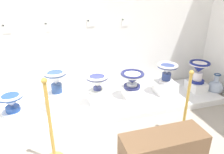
{
  "coord_description": "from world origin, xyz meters",
  "views": [
    {
      "loc": [
        1.18,
        -0.91,
        1.9
      ],
      "look_at": [
        2.11,
        2.12,
        0.57
      ],
      "focal_mm": 33.04,
      "sensor_mm": 36.0,
      "label": 1
    }
  ],
  "objects_px": {
    "plinth_block_leftmost": "(98,98)",
    "plinth_block_tall_cobalt": "(196,86)",
    "plinth_block_central_ornate": "(165,87)",
    "stanchion_post_near_left": "(52,136)",
    "plinth_block_rightmost": "(58,102)",
    "antique_toilet_leftmost": "(97,81)",
    "antique_toilet_broad_patterned": "(132,78)",
    "decorative_vase_spare": "(215,87)",
    "museum_bench": "(163,149)",
    "info_placard_third": "(91,23)",
    "antique_toilet_tall_cobalt": "(199,68)",
    "plinth_block_broad_patterned": "(132,92)",
    "antique_toilet_rightmost": "(56,80)",
    "plinth_block_pale_glazed": "(14,116)",
    "antique_toilet_central_ornate": "(167,70)",
    "info_placard_second": "(48,26)",
    "info_placard_fourth": "(125,22)",
    "stanchion_post_near_right": "(185,116)",
    "antique_toilet_pale_glazed": "(11,102)",
    "info_placard_first": "(7,28)"
  },
  "relations": [
    {
      "from": "plinth_block_tall_cobalt",
      "to": "museum_bench",
      "type": "bearing_deg",
      "value": -137.79
    },
    {
      "from": "antique_toilet_leftmost",
      "to": "stanchion_post_near_left",
      "type": "relative_size",
      "value": 0.34
    },
    {
      "from": "plinth_block_pale_glazed",
      "to": "info_placard_fourth",
      "type": "relative_size",
      "value": 2.48
    },
    {
      "from": "plinth_block_central_ornate",
      "to": "info_placard_first",
      "type": "height_order",
      "value": "info_placard_first"
    },
    {
      "from": "plinth_block_broad_patterned",
      "to": "plinth_block_central_ornate",
      "type": "height_order",
      "value": "plinth_block_central_ornate"
    },
    {
      "from": "plinth_block_central_ornate",
      "to": "stanchion_post_near_left",
      "type": "relative_size",
      "value": 0.33
    },
    {
      "from": "plinth_block_tall_cobalt",
      "to": "museum_bench",
      "type": "height_order",
      "value": "museum_bench"
    },
    {
      "from": "info_placard_first",
      "to": "antique_toilet_tall_cobalt",
      "type": "bearing_deg",
      "value": -9.88
    },
    {
      "from": "plinth_block_tall_cobalt",
      "to": "info_placard_third",
      "type": "xyz_separation_m",
      "value": [
        -1.91,
        0.56,
        1.2
      ]
    },
    {
      "from": "plinth_block_tall_cobalt",
      "to": "info_placard_third",
      "type": "bearing_deg",
      "value": 163.61
    },
    {
      "from": "antique_toilet_leftmost",
      "to": "antique_toilet_broad_patterned",
      "type": "height_order",
      "value": "antique_toilet_leftmost"
    },
    {
      "from": "info_placard_third",
      "to": "antique_toilet_tall_cobalt",
      "type": "bearing_deg",
      "value": -16.39
    },
    {
      "from": "plinth_block_leftmost",
      "to": "plinth_block_tall_cobalt",
      "type": "relative_size",
      "value": 0.93
    },
    {
      "from": "antique_toilet_leftmost",
      "to": "antique_toilet_rightmost",
      "type": "bearing_deg",
      "value": 177.26
    },
    {
      "from": "antique_toilet_central_ornate",
      "to": "museum_bench",
      "type": "relative_size",
      "value": 0.37
    },
    {
      "from": "antique_toilet_leftmost",
      "to": "antique_toilet_broad_patterned",
      "type": "bearing_deg",
      "value": 7.99
    },
    {
      "from": "decorative_vase_spare",
      "to": "museum_bench",
      "type": "distance_m",
      "value": 2.23
    },
    {
      "from": "antique_toilet_tall_cobalt",
      "to": "plinth_block_tall_cobalt",
      "type": "bearing_deg",
      "value": 180.0
    },
    {
      "from": "plinth_block_rightmost",
      "to": "antique_toilet_tall_cobalt",
      "type": "height_order",
      "value": "antique_toilet_tall_cobalt"
    },
    {
      "from": "plinth_block_tall_cobalt",
      "to": "info_placard_fourth",
      "type": "xyz_separation_m",
      "value": [
        -1.29,
        0.56,
        1.19
      ]
    },
    {
      "from": "antique_toilet_rightmost",
      "to": "info_placard_second",
      "type": "distance_m",
      "value": 0.89
    },
    {
      "from": "antique_toilet_leftmost",
      "to": "museum_bench",
      "type": "xyz_separation_m",
      "value": [
        0.45,
        -1.39,
        -0.33
      ]
    },
    {
      "from": "info_placard_fourth",
      "to": "stanchion_post_near_right",
      "type": "bearing_deg",
      "value": -75.43
    },
    {
      "from": "antique_toilet_central_ornate",
      "to": "stanchion_post_near_left",
      "type": "xyz_separation_m",
      "value": [
        -2.08,
        -1.02,
        -0.22
      ]
    },
    {
      "from": "plinth_block_rightmost",
      "to": "stanchion_post_near_right",
      "type": "bearing_deg",
      "value": -30.21
    },
    {
      "from": "antique_toilet_broad_patterned",
      "to": "stanchion_post_near_left",
      "type": "xyz_separation_m",
      "value": [
        -1.43,
        -1.06,
        -0.11
      ]
    },
    {
      "from": "plinth_block_pale_glazed",
      "to": "plinth_block_rightmost",
      "type": "bearing_deg",
      "value": 4.99
    },
    {
      "from": "info_placard_first",
      "to": "info_placard_third",
      "type": "bearing_deg",
      "value": -0.0
    },
    {
      "from": "antique_toilet_central_ornate",
      "to": "info_placard_second",
      "type": "relative_size",
      "value": 2.41
    },
    {
      "from": "antique_toilet_broad_patterned",
      "to": "stanchion_post_near_right",
      "type": "relative_size",
      "value": 0.44
    },
    {
      "from": "antique_toilet_pale_glazed",
      "to": "plinth_block_broad_patterned",
      "type": "xyz_separation_m",
      "value": [
        1.97,
        0.12,
        -0.18
      ]
    },
    {
      "from": "plinth_block_pale_glazed",
      "to": "plinth_block_tall_cobalt",
      "type": "height_order",
      "value": "plinth_block_tall_cobalt"
    },
    {
      "from": "antique_toilet_broad_patterned",
      "to": "info_placard_second",
      "type": "xyz_separation_m",
      "value": [
        -1.33,
        0.44,
        0.9
      ]
    },
    {
      "from": "plinth_block_leftmost",
      "to": "plinth_block_tall_cobalt",
      "type": "distance_m",
      "value": 1.95
    },
    {
      "from": "antique_toilet_tall_cobalt",
      "to": "info_placard_second",
      "type": "bearing_deg",
      "value": 167.87
    },
    {
      "from": "plinth_block_pale_glazed",
      "to": "antique_toilet_broad_patterned",
      "type": "bearing_deg",
      "value": 3.47
    },
    {
      "from": "antique_toilet_central_ornate",
      "to": "decorative_vase_spare",
      "type": "bearing_deg",
      "value": -10.92
    },
    {
      "from": "plinth_block_broad_patterned",
      "to": "plinth_block_central_ornate",
      "type": "bearing_deg",
      "value": -4.13
    },
    {
      "from": "plinth_block_pale_glazed",
      "to": "plinth_block_tall_cobalt",
      "type": "distance_m",
      "value": 3.26
    },
    {
      "from": "info_placard_fourth",
      "to": "stanchion_post_near_right",
      "type": "distance_m",
      "value": 1.9
    },
    {
      "from": "plinth_block_broad_patterned",
      "to": "antique_toilet_tall_cobalt",
      "type": "bearing_deg",
      "value": -5.4
    },
    {
      "from": "plinth_block_rightmost",
      "to": "plinth_block_tall_cobalt",
      "type": "xyz_separation_m",
      "value": [
        2.59,
        -0.06,
        -0.05
      ]
    },
    {
      "from": "plinth_block_central_ornate",
      "to": "info_placard_first",
      "type": "bearing_deg",
      "value": 169.36
    },
    {
      "from": "antique_toilet_rightmost",
      "to": "plinth_block_leftmost",
      "type": "height_order",
      "value": "antique_toilet_rightmost"
    },
    {
      "from": "plinth_block_rightmost",
      "to": "antique_toilet_central_ornate",
      "type": "xyz_separation_m",
      "value": [
        1.96,
        0.01,
        0.33
      ]
    },
    {
      "from": "antique_toilet_pale_glazed",
      "to": "info_placard_fourth",
      "type": "xyz_separation_m",
      "value": [
        1.96,
        0.56,
        1.01
      ]
    },
    {
      "from": "antique_toilet_broad_patterned",
      "to": "info_placard_fourth",
      "type": "distance_m",
      "value": 1.02
    },
    {
      "from": "plinth_block_rightmost",
      "to": "plinth_block_central_ornate",
      "type": "relative_size",
      "value": 0.97
    },
    {
      "from": "plinth_block_leftmost",
      "to": "antique_toilet_leftmost",
      "type": "distance_m",
      "value": 0.31
    },
    {
      "from": "plinth_block_tall_cobalt",
      "to": "stanchion_post_near_left",
      "type": "xyz_separation_m",
      "value": [
        -2.71,
        -0.94,
        0.16
      ]
    }
  ]
}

